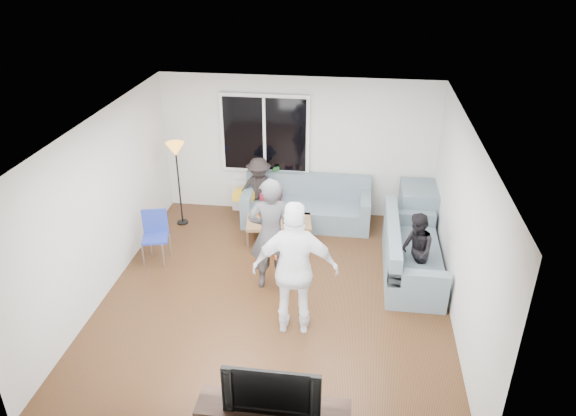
# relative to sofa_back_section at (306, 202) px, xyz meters

# --- Properties ---
(floor) EXTENTS (5.00, 5.50, 0.04)m
(floor) POSITION_rel_sofa_back_section_xyz_m (-0.22, -2.27, -0.45)
(floor) COLOR #56351C
(floor) RESTS_ON ground
(ceiling) EXTENTS (5.00, 5.50, 0.04)m
(ceiling) POSITION_rel_sofa_back_section_xyz_m (-0.22, -2.27, 2.20)
(ceiling) COLOR white
(ceiling) RESTS_ON ground
(wall_back) EXTENTS (5.00, 0.04, 2.60)m
(wall_back) POSITION_rel_sofa_back_section_xyz_m (-0.22, 0.50, 0.88)
(wall_back) COLOR silver
(wall_back) RESTS_ON ground
(wall_front) EXTENTS (5.00, 0.04, 2.60)m
(wall_front) POSITION_rel_sofa_back_section_xyz_m (-0.22, -5.04, 0.88)
(wall_front) COLOR silver
(wall_front) RESTS_ON ground
(wall_left) EXTENTS (0.04, 5.50, 2.60)m
(wall_left) POSITION_rel_sofa_back_section_xyz_m (-2.74, -2.27, 0.88)
(wall_left) COLOR silver
(wall_left) RESTS_ON ground
(wall_right) EXTENTS (0.04, 5.50, 2.60)m
(wall_right) POSITION_rel_sofa_back_section_xyz_m (2.30, -2.27, 0.88)
(wall_right) COLOR silver
(wall_right) RESTS_ON ground
(window_frame) EXTENTS (1.62, 0.06, 1.47)m
(window_frame) POSITION_rel_sofa_back_section_xyz_m (-0.82, 0.42, 1.12)
(window_frame) COLOR white
(window_frame) RESTS_ON wall_back
(window_glass) EXTENTS (1.50, 0.02, 1.35)m
(window_glass) POSITION_rel_sofa_back_section_xyz_m (-0.82, 0.38, 1.12)
(window_glass) COLOR black
(window_glass) RESTS_ON window_frame
(window_mullion) EXTENTS (0.05, 0.03, 1.35)m
(window_mullion) POSITION_rel_sofa_back_section_xyz_m (-0.82, 0.37, 1.12)
(window_mullion) COLOR white
(window_mullion) RESTS_ON window_frame
(radiator) EXTENTS (1.30, 0.12, 0.62)m
(radiator) POSITION_rel_sofa_back_section_xyz_m (-0.82, 0.38, -0.11)
(radiator) COLOR silver
(radiator) RESTS_ON floor
(potted_plant) EXTENTS (0.20, 0.16, 0.35)m
(potted_plant) POSITION_rel_sofa_back_section_xyz_m (-0.63, 0.35, 0.37)
(potted_plant) COLOR #255D2A
(potted_plant) RESTS_ON radiator
(vase) EXTENTS (0.19, 0.19, 0.19)m
(vase) POSITION_rel_sofa_back_section_xyz_m (-0.90, 0.35, 0.29)
(vase) COLOR white
(vase) RESTS_ON radiator
(sofa_back_section) EXTENTS (2.30, 0.85, 0.85)m
(sofa_back_section) POSITION_rel_sofa_back_section_xyz_m (0.00, 0.00, 0.00)
(sofa_back_section) COLOR slate
(sofa_back_section) RESTS_ON floor
(sofa_right_section) EXTENTS (2.00, 0.85, 0.85)m
(sofa_right_section) POSITION_rel_sofa_back_section_xyz_m (1.80, -1.43, 0.00)
(sofa_right_section) COLOR slate
(sofa_right_section) RESTS_ON floor
(sofa_corner) EXTENTS (0.85, 0.85, 0.85)m
(sofa_corner) POSITION_rel_sofa_back_section_xyz_m (2.09, 0.00, 0.00)
(sofa_corner) COLOR slate
(sofa_corner) RESTS_ON floor
(cushion_yellow) EXTENTS (0.40, 0.34, 0.14)m
(cushion_yellow) POSITION_rel_sofa_back_section_xyz_m (-1.14, -0.02, 0.09)
(cushion_yellow) COLOR gold
(cushion_yellow) RESTS_ON sofa_back_section
(cushion_red) EXTENTS (0.38, 0.32, 0.13)m
(cushion_red) POSITION_rel_sofa_back_section_xyz_m (-0.66, 0.06, 0.09)
(cushion_red) COLOR maroon
(cushion_red) RESTS_ON sofa_back_section
(coffee_table) EXTENTS (1.17, 0.75, 0.40)m
(coffee_table) POSITION_rel_sofa_back_section_xyz_m (-0.40, -0.71, -0.22)
(coffee_table) COLOR #A1734E
(coffee_table) RESTS_ON floor
(pitcher) EXTENTS (0.17, 0.17, 0.17)m
(pitcher) POSITION_rel_sofa_back_section_xyz_m (-0.50, -0.66, 0.06)
(pitcher) COLOR maroon
(pitcher) RESTS_ON coffee_table
(side_chair) EXTENTS (0.49, 0.49, 0.86)m
(side_chair) POSITION_rel_sofa_back_section_xyz_m (-2.27, -1.61, 0.01)
(side_chair) COLOR #24369E
(side_chair) RESTS_ON floor
(floor_lamp) EXTENTS (0.32, 0.32, 1.56)m
(floor_lamp) POSITION_rel_sofa_back_section_xyz_m (-2.27, -0.30, 0.36)
(floor_lamp) COLOR orange
(floor_lamp) RESTS_ON floor
(player_left) EXTENTS (0.71, 0.53, 1.77)m
(player_left) POSITION_rel_sofa_back_section_xyz_m (-0.32, -2.03, 0.46)
(player_left) COLOR #444448
(player_left) RESTS_ON floor
(player_right) EXTENTS (1.14, 0.53, 1.90)m
(player_right) POSITION_rel_sofa_back_section_xyz_m (0.16, -2.98, 0.52)
(player_right) COLOR white
(player_right) RESTS_ON floor
(spectator_right) EXTENTS (0.57, 0.66, 1.18)m
(spectator_right) POSITION_rel_sofa_back_section_xyz_m (1.80, -1.72, 0.17)
(spectator_right) COLOR black
(spectator_right) RESTS_ON floor
(spectator_back) EXTENTS (0.86, 0.59, 1.23)m
(spectator_back) POSITION_rel_sofa_back_section_xyz_m (-0.87, 0.03, 0.19)
(spectator_back) COLOR black
(spectator_back) RESTS_ON floor
(television) EXTENTS (1.00, 0.13, 0.57)m
(television) POSITION_rel_sofa_back_section_xyz_m (0.14, -4.77, 0.30)
(television) COLOR black
(television) RESTS_ON tv_console
(bottle_d) EXTENTS (0.07, 0.07, 0.26)m
(bottle_d) POSITION_rel_sofa_back_section_xyz_m (-0.13, -0.82, 0.11)
(bottle_d) COLOR #D34012
(bottle_d) RESTS_ON coffee_table
(bottle_c) EXTENTS (0.07, 0.07, 0.23)m
(bottle_c) POSITION_rel_sofa_back_section_xyz_m (-0.32, -0.57, 0.09)
(bottle_c) COLOR black
(bottle_c) RESTS_ON coffee_table
(bottle_a) EXTENTS (0.07, 0.07, 0.22)m
(bottle_a) POSITION_rel_sofa_back_section_xyz_m (-0.75, -0.59, 0.08)
(bottle_a) COLOR orange
(bottle_a) RESTS_ON coffee_table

